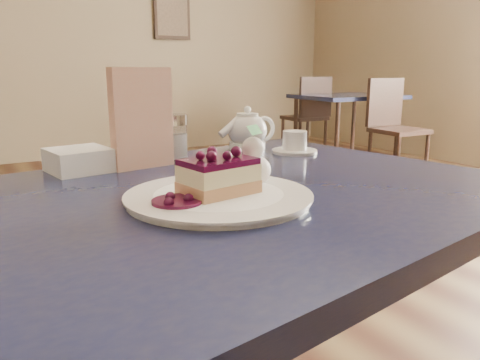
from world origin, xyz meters
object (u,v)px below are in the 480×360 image
main_table (203,236)px  dessert_plate (219,197)px  cheesecake_slice (219,177)px  tea_set (257,134)px  bg_table_far_right (344,159)px

main_table → dessert_plate: dessert_plate is taller
cheesecake_slice → tea_set: tea_set is taller
dessert_plate → tea_set: bearing=49.9°
bg_table_far_right → dessert_plate: bearing=-132.8°
tea_set → bg_table_far_right: size_ratio=0.14×
cheesecake_slice → tea_set: (0.34, 0.40, 0.00)m
bg_table_far_right → tea_set: bearing=-133.7°
dessert_plate → tea_set: 0.53m
dessert_plate → bg_table_far_right: size_ratio=0.18×
main_table → bg_table_far_right: bearing=34.1°
cheesecake_slice → main_table: bearing=90.0°
dessert_plate → cheesecake_slice: cheesecake_slice is taller
dessert_plate → bg_table_far_right: (3.04, 2.86, -0.70)m
main_table → cheesecake_slice: cheesecake_slice is taller
bg_table_far_right → cheesecake_slice: bearing=-132.8°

